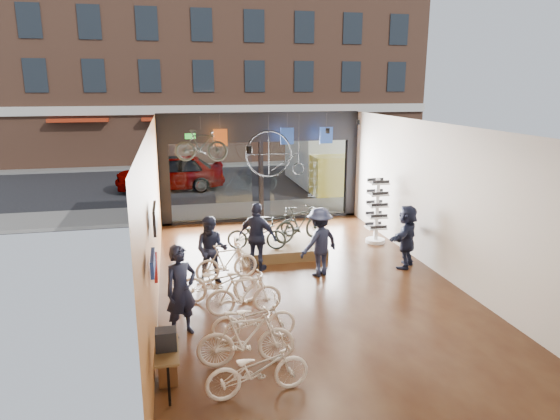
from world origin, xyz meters
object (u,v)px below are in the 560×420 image
object	(u,v)px
floor_bike_0	(258,369)
display_bike_mid	(300,224)
floor_bike_3	(244,293)
hung_bike	(201,146)
display_platform	(279,248)
display_bike_right	(272,223)
customer_1	(212,250)
display_bike_left	(257,234)
penny_farthing	(278,155)
box_truck	(323,161)
sunglasses_rack	(377,211)
floor_bike_1	(246,338)
customer_5	(407,236)
floor_bike_2	(254,319)
street_car	(170,172)
customer_3	(320,242)
customer_2	(257,237)
customer_0	(181,291)
floor_bike_5	(227,262)
floor_bike_4	(220,282)

from	to	relation	value
floor_bike_0	display_bike_mid	bearing A→B (deg)	-25.67
floor_bike_3	hung_bike	xyz separation A→B (m)	(-0.44, 5.65, 2.44)
display_platform	display_bike_right	bearing A→B (deg)	95.18
floor_bike_0	customer_1	size ratio (longest dim) A/B	0.99
display_bike_left	hung_bike	world-z (taller)	hung_bike
penny_farthing	hung_bike	distance (m)	2.55
box_truck	floor_bike_0	world-z (taller)	box_truck
display_bike_mid	sunglasses_rack	distance (m)	2.49
floor_bike_1	customer_5	world-z (taller)	customer_5
box_truck	floor_bike_2	bearing A→B (deg)	-112.23
street_car	floor_bike_2	bearing A→B (deg)	5.70
box_truck	display_platform	world-z (taller)	box_truck
penny_farthing	hung_bike	bearing A→B (deg)	-170.15
street_car	customer_3	xyz separation A→B (m)	(3.61, -11.61, 0.05)
floor_bike_2	customer_2	size ratio (longest dim) A/B	0.89
display_bike_left	hung_bike	size ratio (longest dim) A/B	1.03
customer_5	hung_bike	world-z (taller)	hung_bike
customer_5	display_bike_left	bearing A→B (deg)	-68.05
floor_bike_0	customer_0	world-z (taller)	customer_0
floor_bike_5	customer_0	world-z (taller)	customer_0
street_car	floor_bike_0	xyz separation A→B (m)	(1.23, -16.26, -0.39)
display_bike_right	customer_2	size ratio (longest dim) A/B	0.87
floor_bike_2	display_platform	size ratio (longest dim) A/B	0.67
display_platform	display_bike_right	world-z (taller)	display_bike_right
customer_3	display_bike_right	bearing A→B (deg)	-101.32
floor_bike_2	customer_0	bearing A→B (deg)	68.45
box_truck	sunglasses_rack	bearing A→B (deg)	-96.12
floor_bike_3	customer_1	world-z (taller)	customer_1
display_platform	customer_5	bearing A→B (deg)	-30.47
sunglasses_rack	display_bike_right	bearing A→B (deg)	176.81
street_car	floor_bike_3	size ratio (longest dim) A/B	3.04
floor_bike_5	penny_farthing	world-z (taller)	penny_farthing
display_bike_right	hung_bike	bearing A→B (deg)	69.45
floor_bike_1	floor_bike_5	bearing A→B (deg)	0.59
display_bike_left	display_bike_right	distance (m)	1.29
floor_bike_0	customer_1	xyz separation A→B (m)	(-0.30, 4.73, 0.40)
box_truck	customer_1	bearing A→B (deg)	-119.94
display_bike_right	customer_5	bearing A→B (deg)	-117.26
floor_bike_0	floor_bike_5	distance (m)	4.79
display_bike_right	customer_2	world-z (taller)	customer_2
floor_bike_3	floor_bike_4	size ratio (longest dim) A/B	0.90
street_car	display_bike_left	distance (m)	10.38
box_truck	display_bike_left	world-z (taller)	box_truck
street_car	floor_bike_1	bearing A→B (deg)	4.37
display_bike_mid	floor_bike_0	bearing A→B (deg)	140.14
display_bike_mid	customer_5	size ratio (longest dim) A/B	1.03
display_bike_right	customer_3	size ratio (longest dim) A/B	0.89
street_car	customer_5	distance (m)	13.00
customer_0	floor_bike_2	bearing A→B (deg)	-51.13
customer_2	display_platform	bearing A→B (deg)	-87.93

